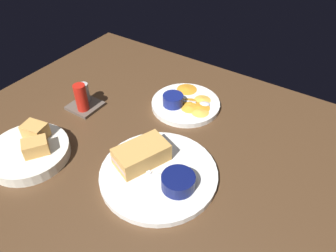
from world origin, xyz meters
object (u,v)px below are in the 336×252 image
object	(u,v)px
ramekin_dark_sauce	(178,181)
condiment_caddy	(83,99)
spoon_by_gravy_ramekin	(201,103)
bread_basket_rear	(30,151)
sandwich_half_near	(142,154)
plate_chips_companion	(186,104)
plate_sandwich_main	(159,173)
ramekin_light_gravy	(173,100)
spoon_by_dark_ramekin	(156,175)

from	to	relation	value
ramekin_dark_sauce	condiment_caddy	bearing A→B (deg)	74.94
spoon_by_gravy_ramekin	bread_basket_rear	bearing A→B (deg)	147.72
sandwich_half_near	ramekin_dark_sauce	bearing A→B (deg)	-98.54
ramekin_dark_sauce	condiment_caddy	world-z (taller)	condiment_caddy
condiment_caddy	plate_chips_companion	bearing A→B (deg)	-54.68
plate_sandwich_main	ramekin_light_gravy	world-z (taller)	ramekin_light_gravy
sandwich_half_near	bread_basket_rear	distance (cm)	29.33
ramekin_dark_sauce	ramekin_light_gravy	world-z (taller)	same
plate_sandwich_main	bread_basket_rear	distance (cm)	34.08
ramekin_light_gravy	spoon_by_gravy_ramekin	world-z (taller)	ramekin_light_gravy
bread_basket_rear	condiment_caddy	bearing A→B (deg)	7.96
spoon_by_gravy_ramekin	sandwich_half_near	bearing A→B (deg)	178.86
plate_chips_companion	ramekin_light_gravy	distance (cm)	4.89
ramekin_light_gravy	plate_chips_companion	bearing A→B (deg)	-39.81
plate_sandwich_main	ramekin_light_gravy	bearing A→B (deg)	25.81
plate_chips_companion	spoon_by_gravy_ramekin	bearing A→B (deg)	-69.81
ramekin_light_gravy	spoon_by_gravy_ramekin	xyz separation A→B (cm)	(4.76, -6.97, -1.45)
spoon_by_dark_ramekin	plate_chips_companion	bearing A→B (deg)	18.03
plate_chips_companion	condiment_caddy	size ratio (longest dim) A/B	2.22
plate_sandwich_main	sandwich_half_near	distance (cm)	6.33
plate_chips_companion	plate_sandwich_main	bearing A→B (deg)	-161.60
ramekin_light_gravy	bread_basket_rear	world-z (taller)	bread_basket_rear
bread_basket_rear	plate_chips_companion	bearing A→B (deg)	-28.80
sandwich_half_near	plate_chips_companion	distance (cm)	27.74
ramekin_dark_sauce	bread_basket_rear	size ratio (longest dim) A/B	0.38
condiment_caddy	spoon_by_dark_ramekin	bearing A→B (deg)	-107.80
spoon_by_dark_ramekin	spoon_by_gravy_ramekin	bearing A→B (deg)	9.56
sandwich_half_near	spoon_by_dark_ramekin	size ratio (longest dim) A/B	1.51
plate_sandwich_main	plate_chips_companion	xyz separation A→B (cm)	(27.65, 9.20, 0.00)
plate_sandwich_main	spoon_by_dark_ramekin	distance (cm)	2.03
sandwich_half_near	spoon_by_dark_ramekin	world-z (taller)	sandwich_half_near
plate_sandwich_main	sandwich_half_near	size ratio (longest dim) A/B	1.93
plate_sandwich_main	spoon_by_gravy_ramekin	bearing A→B (deg)	9.46
condiment_caddy	ramekin_dark_sauce	bearing A→B (deg)	-105.06
plate_sandwich_main	bread_basket_rear	bearing A→B (deg)	112.32
plate_sandwich_main	condiment_caddy	world-z (taller)	condiment_caddy
sandwich_half_near	condiment_caddy	world-z (taller)	condiment_caddy
sandwich_half_near	plate_sandwich_main	bearing A→B (deg)	-93.66
plate_chips_companion	spoon_by_gravy_ramekin	size ratio (longest dim) A/B	2.17
ramekin_dark_sauce	spoon_by_dark_ramekin	size ratio (longest dim) A/B	0.79
plate_chips_companion	condiment_caddy	distance (cm)	31.32
spoon_by_dark_ramekin	ramekin_dark_sauce	bearing A→B (deg)	-88.00
bread_basket_rear	plate_sandwich_main	bearing A→B (deg)	-67.68
ramekin_dark_sauce	condiment_caddy	xyz separation A→B (cm)	(11.03, 40.97, -0.02)
ramekin_light_gravy	bread_basket_rear	distance (cm)	42.30
spoon_by_gravy_ramekin	plate_chips_companion	bearing A→B (deg)	110.19
ramekin_dark_sauce	ramekin_light_gravy	size ratio (longest dim) A/B	1.26
plate_sandwich_main	bread_basket_rear	size ratio (longest dim) A/B	1.40
sandwich_half_near	condiment_caddy	xyz separation A→B (cm)	(9.26, 29.21, -0.59)
ramekin_light_gravy	condiment_caddy	xyz separation A→B (cm)	(-14.87, 22.82, -0.01)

